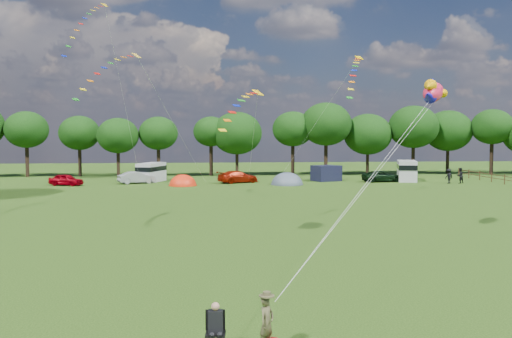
{
  "coord_description": "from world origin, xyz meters",
  "views": [
    {
      "loc": [
        -2.97,
        -24.25,
        6.1
      ],
      "look_at": [
        0.0,
        8.0,
        4.0
      ],
      "focal_mm": 40.0,
      "sensor_mm": 36.0,
      "label": 1
    }
  ],
  "objects": [
    {
      "name": "tent_orange",
      "position": [
        -5.36,
        41.01,
        0.02
      ],
      "size": [
        3.24,
        3.55,
        2.54
      ],
      "color": "red",
      "rests_on": "ground"
    },
    {
      "name": "camp_chair",
      "position": [
        -2.67,
        -8.61,
        0.82
      ],
      "size": [
        0.6,
        0.6,
        1.37
      ],
      "rotation": [
        0.0,
        0.0,
        -0.09
      ],
      "color": "#99999E",
      "rests_on": "ground"
    },
    {
      "name": "walker_b",
      "position": [
        26.06,
        40.84,
        0.88
      ],
      "size": [
        1.25,
        0.92,
        1.76
      ],
      "primitive_type": "imported",
      "rotation": [
        0.0,
        0.0,
        3.53
      ],
      "color": "black",
      "rests_on": "ground"
    },
    {
      "name": "tree_line",
      "position": [
        5.3,
        54.99,
        6.35
      ],
      "size": [
        102.98,
        10.98,
        10.27
      ],
      "color": "black",
      "rests_on": "ground"
    },
    {
      "name": "awning_navy",
      "position": [
        12.29,
        45.68,
        0.97
      ],
      "size": [
        3.81,
        3.48,
        1.95
      ],
      "primitive_type": "cube",
      "rotation": [
        0.0,
        0.0,
        0.36
      ],
      "color": "black",
      "rests_on": "ground"
    },
    {
      "name": "campervan_b",
      "position": [
        -9.4,
        46.53,
        1.25
      ],
      "size": [
        3.53,
        5.14,
        2.32
      ],
      "rotation": [
        0.0,
        0.0,
        1.22
      ],
      "color": "#B3B3B5",
      "rests_on": "ground"
    },
    {
      "name": "ground_plane",
      "position": [
        0.0,
        0.0,
        0.0
      ],
      "size": [
        180.0,
        180.0,
        0.0
      ],
      "primitive_type": "plane",
      "color": "black",
      "rests_on": "ground"
    },
    {
      "name": "streamer_kite_a",
      "position": [
        -13.43,
        29.85,
        16.36
      ],
      "size": [
        3.28,
        5.58,
        5.75
      ],
      "rotation": [
        0.0,
        0.0,
        0.94
      ],
      "color": "#E5B611",
      "rests_on": "ground"
    },
    {
      "name": "car_b",
      "position": [
        -10.9,
        44.13,
        0.72
      ],
      "size": [
        4.34,
        2.94,
        1.44
      ],
      "primitive_type": "imported",
      "rotation": [
        0.0,
        0.0,
        1.96
      ],
      "color": "#909398",
      "rests_on": "ground"
    },
    {
      "name": "car_c",
      "position": [
        1.14,
        44.01,
        0.73
      ],
      "size": [
        5.24,
        3.88,
        1.45
      ],
      "primitive_type": "imported",
      "rotation": [
        0.0,
        0.0,
        2.01
      ],
      "color": "#991905",
      "rests_on": "ground"
    },
    {
      "name": "campervan_d",
      "position": [
        22.36,
        44.81,
        1.36
      ],
      "size": [
        3.57,
        5.58,
        2.54
      ],
      "rotation": [
        0.0,
        0.0,
        1.29
      ],
      "color": "#B3B4B6",
      "rests_on": "ground"
    },
    {
      "name": "streamer_kite_d",
      "position": [
        10.84,
        27.01,
        11.81
      ],
      "size": [
        2.76,
        5.05,
        4.32
      ],
      "rotation": [
        0.0,
        0.0,
        0.37
      ],
      "color": "#F3C500",
      "rests_on": "ground"
    },
    {
      "name": "streamer_kite_b",
      "position": [
        -9.48,
        17.98,
        10.77
      ],
      "size": [
        4.23,
        4.73,
        3.81
      ],
      "rotation": [
        0.0,
        0.0,
        1.07
      ],
      "color": "gold",
      "rests_on": "ground"
    },
    {
      "name": "car_a",
      "position": [
        -18.64,
        42.32,
        0.67
      ],
      "size": [
        4.3,
        2.88,
        1.33
      ],
      "primitive_type": "imported",
      "rotation": [
        0.0,
        0.0,
        1.21
      ],
      "color": "#97000C",
      "rests_on": "ground"
    },
    {
      "name": "walker_a",
      "position": [
        27.47,
        40.88,
        0.93
      ],
      "size": [
        1.03,
        0.8,
        1.86
      ],
      "primitive_type": "imported",
      "rotation": [
        0.0,
        0.0,
        3.43
      ],
      "color": "black",
      "rests_on": "ground"
    },
    {
      "name": "car_d",
      "position": [
        18.9,
        43.89,
        0.68
      ],
      "size": [
        5.16,
        2.74,
        1.35
      ],
      "primitive_type": "imported",
      "rotation": [
        0.0,
        0.0,
        1.67
      ],
      "color": "black",
      "rests_on": "ground"
    },
    {
      "name": "streamer_kite_c",
      "position": [
        -0.35,
        12.26,
        8.0
      ],
      "size": [
        3.23,
        5.05,
        2.83
      ],
      "rotation": [
        0.0,
        0.0,
        0.82
      ],
      "color": "yellow",
      "rests_on": "ground"
    },
    {
      "name": "fish_kite",
      "position": [
        10.22,
        7.78,
        8.41
      ],
      "size": [
        2.5,
        3.14,
        1.72
      ],
      "rotation": [
        0.0,
        -0.21,
        0.98
      ],
      "color": "#F12048",
      "rests_on": "ground"
    },
    {
      "name": "tent_greyblue",
      "position": [
        6.69,
        41.18,
        0.02
      ],
      "size": [
        3.83,
        4.19,
        2.85
      ],
      "color": "#4A5664",
      "rests_on": "ground"
    },
    {
      "name": "kite_flyer",
      "position": [
        -1.24,
        -8.68,
        0.75
      ],
      "size": [
        0.63,
        0.65,
        1.51
      ],
      "primitive_type": "imported",
      "rotation": [
        0.0,
        0.0,
        0.86
      ],
      "color": "brown",
      "rests_on": "ground"
    }
  ]
}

